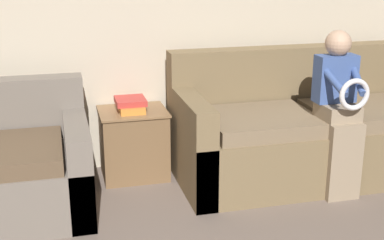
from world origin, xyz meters
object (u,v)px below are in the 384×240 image
at_px(book_stack, 131,104).
at_px(child_left_seated, 340,106).
at_px(couch_main, 303,132).
at_px(side_shelf, 134,142).

bearing_deg(book_stack, child_left_seated, -26.05).
height_order(couch_main, child_left_seated, child_left_seated).
bearing_deg(side_shelf, book_stack, 162.26).
height_order(side_shelf, book_stack, book_stack).
xyz_separation_m(side_shelf, book_stack, (-0.01, 0.00, 0.31)).
bearing_deg(child_left_seated, couch_main, 99.88).
distance_m(couch_main, book_stack, 1.40).
height_order(couch_main, side_shelf, couch_main).
bearing_deg(couch_main, child_left_seated, -80.12).
distance_m(child_left_seated, side_shelf, 1.61).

